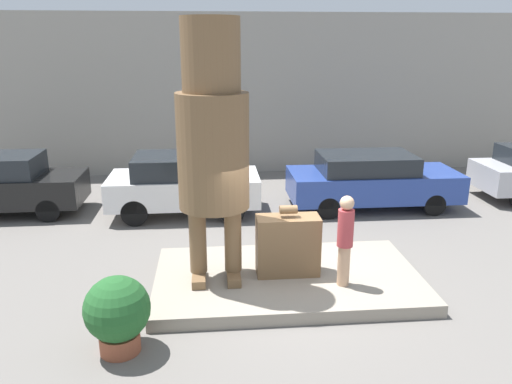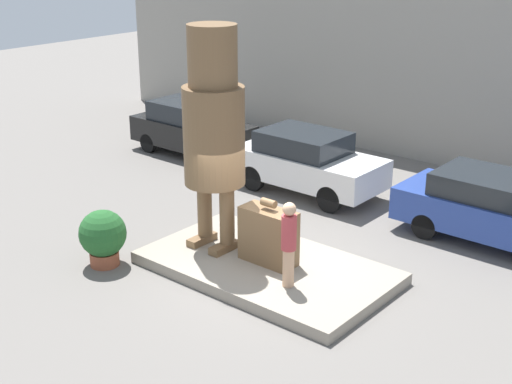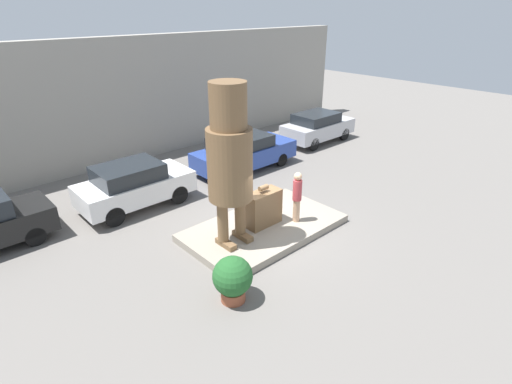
{
  "view_description": "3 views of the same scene",
  "coord_description": "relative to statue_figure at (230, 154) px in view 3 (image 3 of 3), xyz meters",
  "views": [
    {
      "loc": [
        -1.42,
        -8.77,
        4.6
      ],
      "look_at": [
        -0.61,
        0.08,
        1.91
      ],
      "focal_mm": 35.0,
      "sensor_mm": 36.0,
      "label": 1
    },
    {
      "loc": [
        8.38,
        -10.38,
        6.78
      ],
      "look_at": [
        -0.39,
        0.11,
        1.68
      ],
      "focal_mm": 50.0,
      "sensor_mm": 36.0,
      "label": 2
    },
    {
      "loc": [
        -7.86,
        -8.18,
        6.77
      ],
      "look_at": [
        -0.62,
        -0.29,
        1.72
      ],
      "focal_mm": 28.0,
      "sensor_mm": 36.0,
      "label": 3
    }
  ],
  "objects": [
    {
      "name": "ground_plane",
      "position": [
        1.39,
        0.05,
        -3.03
      ],
      "size": [
        60.0,
        60.0,
        0.0
      ],
      "primitive_type": "plane",
      "color": "slate"
    },
    {
      "name": "pedestal",
      "position": [
        1.39,
        0.05,
        -2.9
      ],
      "size": [
        5.13,
        2.96,
        0.24
      ],
      "color": "gray",
      "rests_on": "ground_plane"
    },
    {
      "name": "building_backdrop",
      "position": [
        1.39,
        9.25,
        -0.25
      ],
      "size": [
        28.0,
        0.6,
        5.56
      ],
      "color": "gray",
      "rests_on": "ground_plane"
    },
    {
      "name": "statue_figure",
      "position": [
        0.0,
        0.0,
        0.0
      ],
      "size": [
        1.29,
        1.29,
        4.75
      ],
      "color": "brown",
      "rests_on": "pedestal"
    },
    {
      "name": "giant_suitcase",
      "position": [
        1.38,
        0.09,
        -2.19
      ],
      "size": [
        1.21,
        0.55,
        1.39
      ],
      "color": "brown",
      "rests_on": "pedestal"
    },
    {
      "name": "tourist",
      "position": [
        2.35,
        -0.48,
        -1.83
      ],
      "size": [
        0.29,
        0.29,
        1.73
      ],
      "color": "tan",
      "rests_on": "pedestal"
    },
    {
      "name": "parked_car_white",
      "position": [
        -0.85,
        4.52,
        -2.15
      ],
      "size": [
        4.06,
        1.85,
        1.67
      ],
      "color": "silver",
      "rests_on": "ground_plane"
    },
    {
      "name": "parked_car_blue",
      "position": [
        4.49,
        4.61,
        -2.2
      ],
      "size": [
        4.76,
        1.89,
        1.57
      ],
      "color": "#284293",
      "rests_on": "ground_plane"
    },
    {
      "name": "parked_car_silver",
      "position": [
        10.02,
        4.96,
        -2.18
      ],
      "size": [
        4.17,
        1.81,
        1.59
      ],
      "color": "#B7B7BC",
      "rests_on": "ground_plane"
    },
    {
      "name": "planter_pot",
      "position": [
        -1.51,
        -1.87,
        -2.35
      ],
      "size": [
        1.01,
        1.01,
        1.24
      ],
      "color": "brown",
      "rests_on": "ground_plane"
    }
  ]
}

